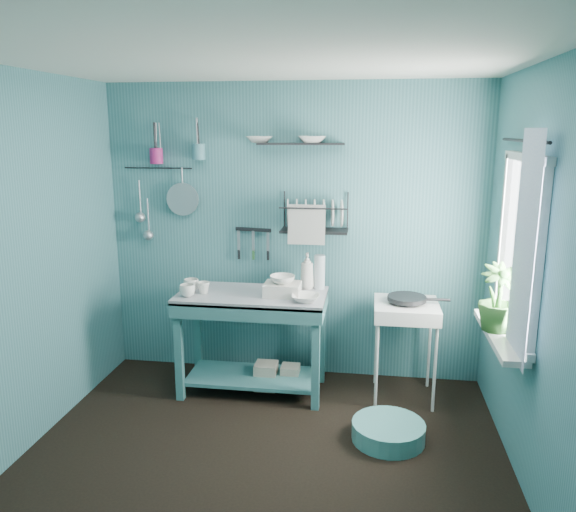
# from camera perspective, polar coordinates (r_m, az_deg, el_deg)

# --- Properties ---
(floor) EXTENTS (3.20, 3.20, 0.00)m
(floor) POSITION_cam_1_polar(r_m,az_deg,el_deg) (3.86, -2.77, -20.58)
(floor) COLOR black
(floor) RESTS_ON ground
(ceiling) EXTENTS (3.20, 3.20, 0.00)m
(ceiling) POSITION_cam_1_polar(r_m,az_deg,el_deg) (3.24, -3.27, 19.51)
(ceiling) COLOR silver
(ceiling) RESTS_ON ground
(wall_back) EXTENTS (3.20, 0.00, 3.20)m
(wall_back) POSITION_cam_1_polar(r_m,az_deg,el_deg) (4.78, 0.55, 2.32)
(wall_back) COLOR #386D73
(wall_back) RESTS_ON ground
(wall_front) EXTENTS (3.20, 0.00, 3.20)m
(wall_front) POSITION_cam_1_polar(r_m,az_deg,el_deg) (1.98, -11.84, -13.62)
(wall_front) COLOR #386D73
(wall_front) RESTS_ON ground
(wall_left) EXTENTS (0.00, 3.00, 3.00)m
(wall_left) POSITION_cam_1_polar(r_m,az_deg,el_deg) (3.97, -26.29, -1.21)
(wall_left) COLOR #386D73
(wall_left) RESTS_ON ground
(wall_right) EXTENTS (0.00, 3.00, 3.00)m
(wall_right) POSITION_cam_1_polar(r_m,az_deg,el_deg) (3.41, 24.44, -3.17)
(wall_right) COLOR #386D73
(wall_right) RESTS_ON ground
(work_counter) EXTENTS (1.20, 0.63, 0.84)m
(work_counter) POSITION_cam_1_polar(r_m,az_deg,el_deg) (4.63, -3.61, -8.76)
(work_counter) COLOR #377375
(work_counter) RESTS_ON floor
(mug_left) EXTENTS (0.12, 0.12, 0.10)m
(mug_left) POSITION_cam_1_polar(r_m,az_deg,el_deg) (4.46, -10.18, -3.47)
(mug_left) COLOR silver
(mug_left) RESTS_ON work_counter
(mug_mid) EXTENTS (0.14, 0.14, 0.09)m
(mug_mid) POSITION_cam_1_polar(r_m,az_deg,el_deg) (4.52, -8.58, -3.21)
(mug_mid) COLOR silver
(mug_mid) RESTS_ON work_counter
(mug_right) EXTENTS (0.17, 0.17, 0.10)m
(mug_right) POSITION_cam_1_polar(r_m,az_deg,el_deg) (4.61, -9.79, -2.91)
(mug_right) COLOR silver
(mug_right) RESTS_ON work_counter
(wash_tub) EXTENTS (0.28, 0.22, 0.10)m
(wash_tub) POSITION_cam_1_polar(r_m,az_deg,el_deg) (4.42, -0.58, -3.39)
(wash_tub) COLOR beige
(wash_tub) RESTS_ON work_counter
(tub_bowl) EXTENTS (0.20, 0.19, 0.06)m
(tub_bowl) POSITION_cam_1_polar(r_m,az_deg,el_deg) (4.40, -0.58, -2.39)
(tub_bowl) COLOR silver
(tub_bowl) RESTS_ON wash_tub
(soap_bottle) EXTENTS (0.11, 0.12, 0.30)m
(soap_bottle) POSITION_cam_1_polar(r_m,az_deg,el_deg) (4.58, 1.95, -1.52)
(soap_bottle) COLOR beige
(soap_bottle) RESTS_ON work_counter
(water_bottle) EXTENTS (0.09, 0.09, 0.28)m
(water_bottle) POSITION_cam_1_polar(r_m,az_deg,el_deg) (4.59, 3.22, -1.62)
(water_bottle) COLOR silver
(water_bottle) RESTS_ON work_counter
(counter_bowl) EXTENTS (0.22, 0.22, 0.05)m
(counter_bowl) POSITION_cam_1_polar(r_m,az_deg,el_deg) (4.28, 1.80, -4.29)
(counter_bowl) COLOR silver
(counter_bowl) RESTS_ON work_counter
(hotplate_stand) EXTENTS (0.57, 0.57, 0.79)m
(hotplate_stand) POSITION_cam_1_polar(r_m,az_deg,el_deg) (4.62, 11.73, -9.38)
(hotplate_stand) COLOR silver
(hotplate_stand) RESTS_ON floor
(frying_pan) EXTENTS (0.30, 0.30, 0.03)m
(frying_pan) POSITION_cam_1_polar(r_m,az_deg,el_deg) (4.48, 11.98, -4.23)
(frying_pan) COLOR black
(frying_pan) RESTS_ON hotplate_stand
(knife_strip) EXTENTS (0.32, 0.07, 0.03)m
(knife_strip) POSITION_cam_1_polar(r_m,az_deg,el_deg) (4.80, -3.55, 2.69)
(knife_strip) COLOR black
(knife_strip) RESTS_ON wall_back
(dish_rack) EXTENTS (0.55, 0.25, 0.32)m
(dish_rack) POSITION_cam_1_polar(r_m,az_deg,el_deg) (4.60, 2.71, 4.43)
(dish_rack) COLOR black
(dish_rack) RESTS_ON wall_back
(upper_shelf) EXTENTS (0.71, 0.25, 0.01)m
(upper_shelf) POSITION_cam_1_polar(r_m,az_deg,el_deg) (4.59, 1.30, 11.32)
(upper_shelf) COLOR black
(upper_shelf) RESTS_ON wall_back
(shelf_bowl_left) EXTENTS (0.24, 0.24, 0.05)m
(shelf_bowl_left) POSITION_cam_1_polar(r_m,az_deg,el_deg) (4.64, -2.95, 12.54)
(shelf_bowl_left) COLOR silver
(shelf_bowl_left) RESTS_ON upper_shelf
(shelf_bowl_right) EXTENTS (0.25, 0.25, 0.06)m
(shelf_bowl_right) POSITION_cam_1_polar(r_m,az_deg,el_deg) (4.58, 2.44, 11.39)
(shelf_bowl_right) COLOR silver
(shelf_bowl_right) RESTS_ON upper_shelf
(utensil_cup_magenta) EXTENTS (0.11, 0.11, 0.13)m
(utensil_cup_magenta) POSITION_cam_1_polar(r_m,az_deg,el_deg) (4.92, -13.24, 9.87)
(utensil_cup_magenta) COLOR #A41E63
(utensil_cup_magenta) RESTS_ON wall_back
(utensil_cup_teal) EXTENTS (0.11, 0.11, 0.13)m
(utensil_cup_teal) POSITION_cam_1_polar(r_m,az_deg,el_deg) (4.80, -9.06, 10.42)
(utensil_cup_teal) COLOR teal
(utensil_cup_teal) RESTS_ON wall_back
(colander) EXTENTS (0.28, 0.03, 0.28)m
(colander) POSITION_cam_1_polar(r_m,az_deg,el_deg) (4.91, -10.66, 5.69)
(colander) COLOR #A9ABB1
(colander) RESTS_ON wall_back
(ladle_outer) EXTENTS (0.01, 0.01, 0.30)m
(ladle_outer) POSITION_cam_1_polar(r_m,az_deg,el_deg) (5.06, -14.82, 5.75)
(ladle_outer) COLOR #A9ABB1
(ladle_outer) RESTS_ON wall_back
(ladle_inner) EXTENTS (0.01, 0.01, 0.30)m
(ladle_inner) POSITION_cam_1_polar(r_m,az_deg,el_deg) (5.05, -14.02, 3.99)
(ladle_inner) COLOR #A9ABB1
(ladle_inner) RESTS_ON wall_back
(hook_rail) EXTENTS (0.60, 0.01, 0.01)m
(hook_rail) POSITION_cam_1_polar(r_m,az_deg,el_deg) (4.98, -13.05, 8.70)
(hook_rail) COLOR black
(hook_rail) RESTS_ON wall_back
(window_glass) EXTENTS (0.00, 1.10, 1.10)m
(window_glass) POSITION_cam_1_polar(r_m,az_deg,el_deg) (3.79, 22.63, 0.86)
(window_glass) COLOR white
(window_glass) RESTS_ON wall_right
(windowsill) EXTENTS (0.16, 0.95, 0.04)m
(windowsill) POSITION_cam_1_polar(r_m,az_deg,el_deg) (3.93, 20.68, -7.54)
(windowsill) COLOR silver
(windowsill) RESTS_ON wall_right
(curtain) EXTENTS (0.00, 1.35, 1.35)m
(curtain) POSITION_cam_1_polar(r_m,az_deg,el_deg) (3.48, 22.83, 0.69)
(curtain) COLOR silver
(curtain) RESTS_ON wall_right
(curtain_rod) EXTENTS (0.02, 1.05, 0.02)m
(curtain_rod) POSITION_cam_1_polar(r_m,az_deg,el_deg) (3.71, 22.82, 10.74)
(curtain_rod) COLOR black
(curtain_rod) RESTS_ON wall_right
(potted_plant) EXTENTS (0.30, 0.30, 0.44)m
(potted_plant) POSITION_cam_1_polar(r_m,az_deg,el_deg) (3.89, 20.54, -3.99)
(potted_plant) COLOR #326729
(potted_plant) RESTS_ON windowsill
(storage_tin_large) EXTENTS (0.18, 0.18, 0.22)m
(storage_tin_large) POSITION_cam_1_polar(r_m,az_deg,el_deg) (4.78, -2.24, -12.06)
(storage_tin_large) COLOR gray
(storage_tin_large) RESTS_ON floor
(storage_tin_small) EXTENTS (0.15, 0.15, 0.20)m
(storage_tin_small) POSITION_cam_1_polar(r_m,az_deg,el_deg) (4.78, 0.24, -12.17)
(storage_tin_small) COLOR gray
(storage_tin_small) RESTS_ON floor
(floor_basin) EXTENTS (0.51, 0.51, 0.13)m
(floor_basin) POSITION_cam_1_polar(r_m,az_deg,el_deg) (4.15, 10.16, -17.14)
(floor_basin) COLOR teal
(floor_basin) RESTS_ON floor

